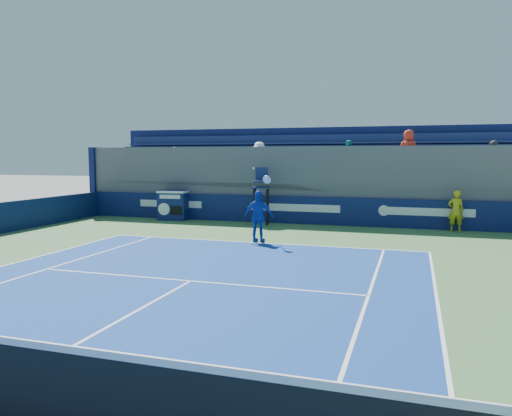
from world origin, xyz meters
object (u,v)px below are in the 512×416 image
(umpire_chair, at_px, (261,190))
(ball_person, at_px, (456,211))
(match_clock, at_px, (173,204))
(tennis_player, at_px, (259,216))

(umpire_chair, bearing_deg, ball_person, 3.10)
(umpire_chair, bearing_deg, match_clock, 175.73)
(ball_person, bearing_deg, tennis_player, 31.14)
(umpire_chair, bearing_deg, tennis_player, -74.01)
(umpire_chair, distance_m, tennis_player, 4.44)
(tennis_player, bearing_deg, ball_person, 35.11)
(ball_person, height_order, match_clock, ball_person)
(match_clock, bearing_deg, ball_person, 0.46)
(ball_person, bearing_deg, match_clock, -3.51)
(ball_person, xyz_separation_m, match_clock, (-12.21, -0.10, -0.09))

